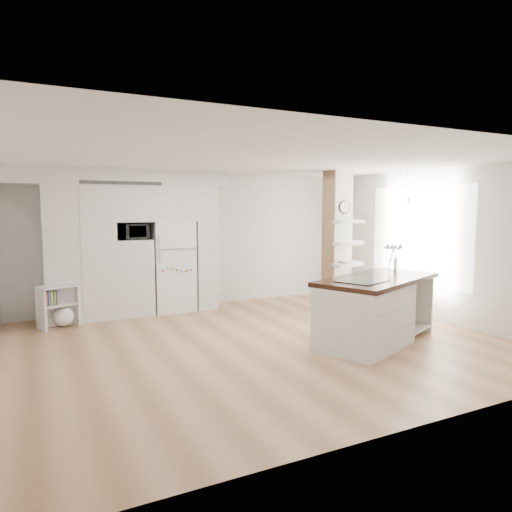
{
  "coord_description": "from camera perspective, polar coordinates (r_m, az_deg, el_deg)",
  "views": [
    {
      "loc": [
        -2.95,
        -5.94,
        2.0
      ],
      "look_at": [
        0.42,
        0.9,
        1.2
      ],
      "focal_mm": 32.0,
      "sensor_mm": 36.0,
      "label": 1
    }
  ],
  "objects": [
    {
      "name": "floor",
      "position": [
        6.93,
        0.2,
        -10.79
      ],
      "size": [
        7.0,
        6.0,
        0.01
      ],
      "primitive_type": "cube",
      "color": "tan",
      "rests_on": "ground"
    },
    {
      "name": "room",
      "position": [
        6.63,
        0.21,
        4.74
      ],
      "size": [
        7.04,
        6.04,
        2.72
      ],
      "color": "white",
      "rests_on": "ground"
    },
    {
      "name": "cabinet_wall",
      "position": [
        8.75,
        -16.31,
        2.52
      ],
      "size": [
        4.0,
        0.71,
        2.7
      ],
      "color": "silver",
      "rests_on": "floor"
    },
    {
      "name": "refrigerator",
      "position": [
        9.03,
        -10.42,
        -1.26
      ],
      "size": [
        0.78,
        0.69,
        1.75
      ],
      "color": "white",
      "rests_on": "floor"
    },
    {
      "name": "column",
      "position": [
        8.88,
        10.77,
        1.7
      ],
      "size": [
        0.69,
        0.9,
        2.7
      ],
      "color": "silver",
      "rests_on": "floor"
    },
    {
      "name": "window",
      "position": [
        8.97,
        19.64,
        2.45
      ],
      "size": [
        0.0,
        2.4,
        2.4
      ],
      "primitive_type": "plane",
      "rotation": [
        1.57,
        0.0,
        -1.57
      ],
      "color": "white",
      "rests_on": "room"
    },
    {
      "name": "pendant_light",
      "position": [
        7.66,
        11.24,
        6.78
      ],
      "size": [
        0.12,
        0.12,
        0.1
      ],
      "primitive_type": "cylinder",
      "color": "white",
      "rests_on": "room"
    },
    {
      "name": "kitchen_island",
      "position": [
        6.9,
        13.95,
        -6.69
      ],
      "size": [
        2.4,
        1.79,
        1.55
      ],
      "rotation": [
        0.0,
        0.0,
        0.4
      ],
      "color": "silver",
      "rests_on": "floor"
    },
    {
      "name": "bookshelf",
      "position": [
        8.41,
        -23.32,
        -6.08
      ],
      "size": [
        0.69,
        0.55,
        0.71
      ],
      "rotation": [
        0.0,
        0.0,
        0.4
      ],
      "color": "silver",
      "rests_on": "floor"
    },
    {
      "name": "floor_plant_a",
      "position": [
        8.98,
        16.04,
        -5.45
      ],
      "size": [
        0.32,
        0.27,
        0.51
      ],
      "primitive_type": "imported",
      "rotation": [
        0.0,
        0.0,
        0.19
      ],
      "color": "#37712D",
      "rests_on": "floor"
    },
    {
      "name": "floor_plant_b",
      "position": [
        8.88,
        13.21,
        -5.69
      ],
      "size": [
        0.32,
        0.32,
        0.45
      ],
      "primitive_type": "imported",
      "rotation": [
        0.0,
        0.0,
        0.33
      ],
      "color": "#37712D",
      "rests_on": "floor"
    },
    {
      "name": "microwave",
      "position": [
        8.73,
        -15.15,
        2.97
      ],
      "size": [
        0.54,
        0.37,
        0.3
      ],
      "primitive_type": "imported",
      "color": "#2D2D2D",
      "rests_on": "cabinet_wall"
    },
    {
      "name": "shelf_plant",
      "position": [
        9.15,
        11.41,
        2.9
      ],
      "size": [
        0.27,
        0.23,
        0.3
      ],
      "primitive_type": "imported",
      "color": "#37712D",
      "rests_on": "column"
    },
    {
      "name": "decor_bowl",
      "position": [
        8.68,
        11.23,
        -0.73
      ],
      "size": [
        0.22,
        0.22,
        0.05
      ],
      "primitive_type": "imported",
      "color": "white",
      "rests_on": "column"
    }
  ]
}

